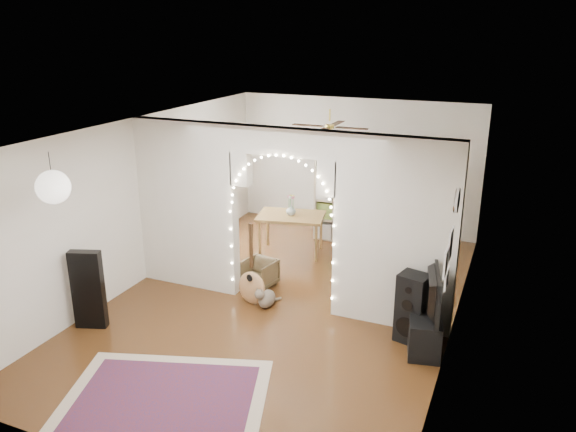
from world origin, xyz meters
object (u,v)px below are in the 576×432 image
at_px(dining_table, 291,219).
at_px(media_console, 424,328).
at_px(floor_speaker, 412,308).
at_px(bookcase, 356,202).
at_px(acoustic_guitar, 252,275).
at_px(dining_chair_left, 259,273).
at_px(dining_chair_right, 369,237).

bearing_deg(dining_table, media_console, -50.37).
bearing_deg(floor_speaker, bookcase, 132.34).
bearing_deg(acoustic_guitar, dining_chair_left, 128.28).
bearing_deg(floor_speaker, dining_chair_left, 178.93).
xyz_separation_m(acoustic_guitar, media_console, (2.62, -0.16, -0.23)).
bearing_deg(bookcase, dining_chair_right, -28.47).
relative_size(floor_speaker, bookcase, 0.59).
relative_size(acoustic_guitar, dining_chair_right, 2.15).
height_order(floor_speaker, dining_chair_left, floor_speaker).
relative_size(media_console, dining_chair_right, 1.95).
relative_size(acoustic_guitar, dining_table, 0.82).
bearing_deg(dining_chair_right, media_console, -63.95).
height_order(media_console, dining_chair_right, media_console).
bearing_deg(dining_chair_left, dining_table, 103.52).
bearing_deg(media_console, acoustic_guitar, 164.92).
relative_size(floor_speaker, dining_chair_right, 1.89).
bearing_deg(bookcase, media_console, -55.13).
height_order(floor_speaker, media_console, floor_speaker).
bearing_deg(acoustic_guitar, dining_table, 118.91).
xyz_separation_m(media_console, dining_chair_right, (-1.57, 3.06, -0.02)).
height_order(bookcase, dining_chair_right, bookcase).
bearing_deg(floor_speaker, media_console, -0.49).
height_order(acoustic_guitar, dining_chair_right, acoustic_guitar).
distance_m(floor_speaker, media_console, 0.30).
bearing_deg(acoustic_guitar, bookcase, 99.73).
relative_size(media_console, bookcase, 0.61).
bearing_deg(dining_chair_right, bookcase, 145.77).
distance_m(acoustic_guitar, dining_table, 2.13).
bearing_deg(dining_chair_left, media_console, -4.35).
bearing_deg(dining_chair_left, bookcase, 81.78).
xyz_separation_m(bookcase, dining_table, (-0.94, -1.02, -0.14)).
height_order(floor_speaker, bookcase, bookcase).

